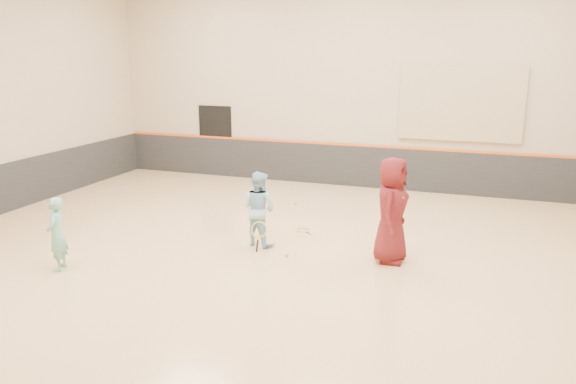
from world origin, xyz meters
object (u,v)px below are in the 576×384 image
(young_man, at_px, (392,210))
(spare_racket, at_px, (303,229))
(girl, at_px, (57,234))
(instructor, at_px, (259,208))

(young_man, bearing_deg, spare_racket, 62.92)
(girl, distance_m, young_man, 6.10)
(young_man, xyz_separation_m, spare_racket, (-2.12, 1.20, -0.96))
(spare_racket, bearing_deg, girl, -133.60)
(girl, bearing_deg, spare_racket, 113.70)
(instructor, bearing_deg, young_man, -164.17)
(instructor, height_order, spare_racket, instructor)
(young_man, bearing_deg, instructor, 91.52)
(instructor, relative_size, young_man, 0.77)
(girl, xyz_separation_m, spare_racket, (3.46, 3.63, -0.64))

